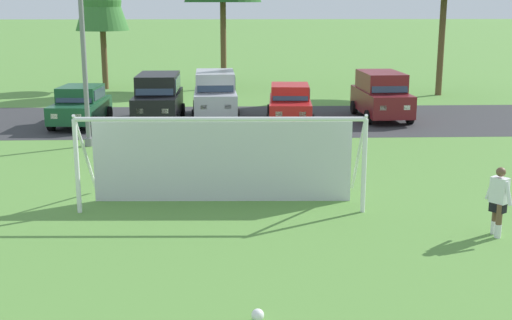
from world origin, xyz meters
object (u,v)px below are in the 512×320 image
at_px(parked_car_slot_left, 158,97).
at_px(street_lamp, 88,40).
at_px(soccer_ball, 258,315).
at_px(player_defender_far, 498,202).
at_px(parked_car_slot_center, 290,104).
at_px(parked_car_slot_center_left, 215,94).
at_px(parked_car_slot_center_right, 381,95).
at_px(soccer_goal, 222,157).
at_px(parked_car_slot_far_left, 81,105).

bearing_deg(parked_car_slot_left, street_lamp, -110.75).
relative_size(soccer_ball, street_lamp, 0.03).
bearing_deg(player_defender_far, parked_car_slot_center, 103.06).
bearing_deg(parked_car_slot_center_left, parked_car_slot_center_right, -3.99).
bearing_deg(player_defender_far, soccer_goal, 156.22).
bearing_deg(parked_car_slot_center, soccer_goal, -103.35).
xyz_separation_m(soccer_ball, parked_car_slot_far_left, (-7.02, 18.82, 0.77)).
distance_m(soccer_ball, parked_car_slot_left, 19.90).
relative_size(soccer_goal, parked_car_slot_center_right, 1.60).
xyz_separation_m(soccer_goal, parked_car_slot_far_left, (-6.35, 11.98, -0.42)).
relative_size(soccer_ball, player_defender_far, 0.13).
height_order(parked_car_slot_far_left, parked_car_slot_center, same).
height_order(soccer_goal, parked_car_slot_center_left, soccer_goal).
xyz_separation_m(soccer_goal, parked_car_slot_center_left, (-0.47, 13.70, -0.18)).
xyz_separation_m(soccer_ball, player_defender_far, (5.71, 4.04, 0.71)).
xyz_separation_m(player_defender_far, parked_car_slot_left, (-9.39, 15.49, 0.29)).
distance_m(soccer_ball, player_defender_far, 7.03).
relative_size(parked_car_slot_far_left, street_lamp, 0.56).
distance_m(parked_car_slot_far_left, parked_car_slot_center_right, 13.64).
height_order(soccer_goal, parked_car_slot_center_right, soccer_goal).
bearing_deg(parked_car_slot_center, soccer_ball, -96.67).
height_order(parked_car_slot_center_left, street_lamp, street_lamp).
bearing_deg(player_defender_far, parked_car_slot_center_left, 112.53).
bearing_deg(parked_car_slot_center, parked_car_slot_far_left, -178.61).
bearing_deg(street_lamp, parked_car_slot_center, 30.57).
bearing_deg(player_defender_far, street_lamp, 137.53).
bearing_deg(parked_car_slot_far_left, parked_car_slot_center, 1.39).
bearing_deg(player_defender_far, soccer_ball, -144.74).
distance_m(parked_car_slot_center_right, street_lamp, 13.71).
bearing_deg(street_lamp, soccer_goal, -56.78).
bearing_deg(soccer_ball, parked_car_slot_left, 100.68).
distance_m(soccer_goal, parked_car_slot_far_left, 13.56).
relative_size(soccer_goal, parked_car_slot_far_left, 1.74).
bearing_deg(player_defender_far, parked_car_slot_center_right, 86.94).
bearing_deg(parked_car_slot_far_left, soccer_goal, -62.06).
xyz_separation_m(parked_car_slot_far_left, street_lamp, (1.40, -4.41, 3.08)).
relative_size(soccer_ball, soccer_goal, 0.03).
xyz_separation_m(parked_car_slot_left, parked_car_slot_center, (5.91, -0.48, -0.24)).
xyz_separation_m(parked_car_slot_left, street_lamp, (-1.94, -5.12, 2.84)).
bearing_deg(parked_car_slot_center, player_defender_far, -76.94).
bearing_deg(parked_car_slot_center_left, parked_car_slot_center, -23.99).
xyz_separation_m(parked_car_slot_far_left, parked_car_slot_center, (9.25, 0.23, 0.00)).
distance_m(soccer_ball, soccer_goal, 6.98).
height_order(player_defender_far, parked_car_slot_center_left, parked_car_slot_center_left).
bearing_deg(parked_car_slot_left, soccer_ball, -79.32).
bearing_deg(soccer_ball, parked_car_slot_center, 83.33).
bearing_deg(parked_car_slot_center_left, parked_car_slot_left, -158.24).
bearing_deg(soccer_ball, player_defender_far, 35.26).
distance_m(player_defender_far, parked_car_slot_center, 15.41).
xyz_separation_m(parked_car_slot_left, parked_car_slot_center_left, (2.55, 1.02, 0.00)).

